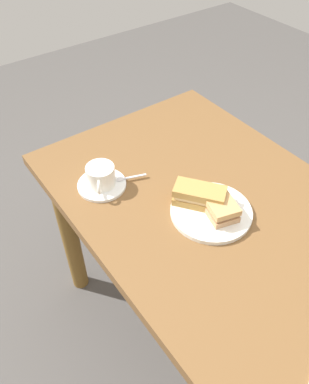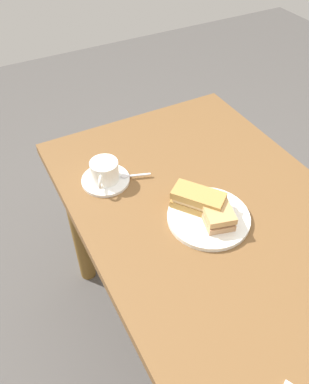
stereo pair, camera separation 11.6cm
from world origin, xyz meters
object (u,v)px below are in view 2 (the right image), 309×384
coffee_saucer (106,180)px  spoon (130,176)px  dining_table (227,258)px  sandwich_back (198,200)px  coffee_cup (104,171)px  sandwich_plate (209,217)px  sandwich_front (217,213)px

coffee_saucer → spoon: size_ratio=1.59×
dining_table → sandwich_back: bearing=-158.9°
sandwich_back → coffee_cup: size_ratio=1.48×
sandwich_plate → sandwich_front: bearing=29.1°
sandwich_front → sandwich_back: 0.07m
dining_table → coffee_saucer: coffee_saucer is taller
sandwich_front → coffee_saucer: size_ratio=0.84×
sandwich_back → spoon: (-0.22, -0.11, -0.03)m
sandwich_front → coffee_cup: bearing=-145.4°
sandwich_front → coffee_saucer: (-0.31, -0.21, -0.03)m
sandwich_back → coffee_saucer: sandwich_back is taller
sandwich_front → sandwich_back: bearing=-161.1°
coffee_cup → dining_table: bearing=33.1°
sandwich_plate → sandwich_back: bearing=-166.0°
dining_table → spoon: size_ratio=13.65×
dining_table → sandwich_front: size_ratio=10.23×
sandwich_front → spoon: 0.32m
coffee_saucer → coffee_cup: 0.04m
dining_table → coffee_cup: coffee_cup is taller
coffee_cup → spoon: coffee_cup is taller
coffee_saucer → coffee_cup: bearing=-34.3°
dining_table → coffee_cup: bearing=-146.9°
sandwich_plate → sandwich_back: 0.06m
sandwich_back → spoon: 0.25m
sandwich_back → coffee_cup: (-0.24, -0.19, 0.00)m
coffee_saucer → dining_table: bearing=32.9°
sandwich_plate → sandwich_front: size_ratio=1.86×
spoon → dining_table: bearing=25.4°
dining_table → sandwich_front: bearing=-156.4°
sandwich_front → coffee_saucer: bearing=-145.7°
sandwich_back → sandwich_front: bearing=18.9°
sandwich_plate → coffee_cup: coffee_cup is taller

